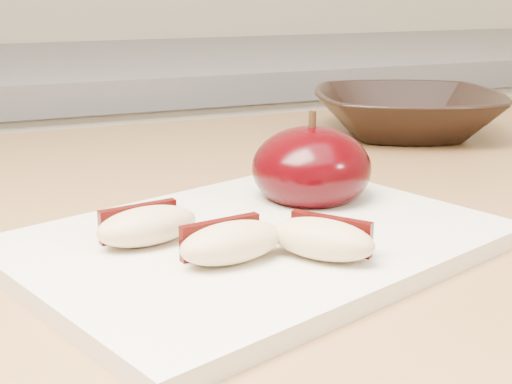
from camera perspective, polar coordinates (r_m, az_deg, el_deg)
name	(u,v)px	position (r m, az deg, el deg)	size (l,w,h in m)	color
back_cabinet	(48,335)	(1.30, -16.31, -10.91)	(2.40, 0.62, 0.94)	silver
cutting_board	(256,241)	(0.42, 0.00, -3.98)	(0.27, 0.20, 0.01)	silver
apple_half	(311,168)	(0.48, 4.44, 1.91)	(0.10, 0.10, 0.07)	black
apple_wedge_a	(146,225)	(0.40, -8.78, -2.66)	(0.06, 0.04, 0.02)	tan
apple_wedge_b	(230,242)	(0.37, -2.07, -4.01)	(0.06, 0.04, 0.02)	tan
apple_wedge_c	(323,238)	(0.38, 5.38, -3.72)	(0.06, 0.06, 0.02)	tan
bowl	(407,113)	(0.75, 11.96, 6.18)	(0.19, 0.19, 0.05)	black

